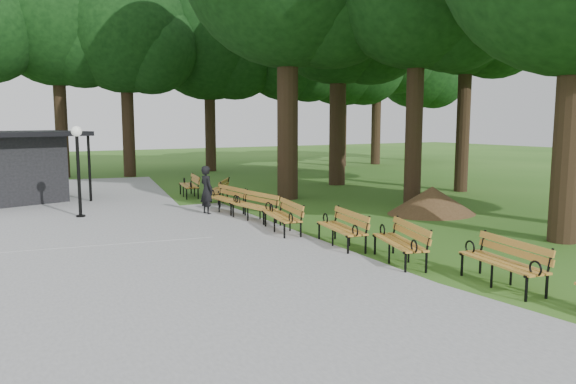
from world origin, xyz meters
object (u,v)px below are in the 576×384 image
bench_6 (254,207)px  lawn_tree_5 (468,3)px  bench_2 (502,263)px  bench_8 (217,191)px  lawn_tree_4 (339,1)px  bench_3 (399,243)px  bench_7 (225,199)px  bench_5 (282,217)px  dirt_mound (432,200)px  bench_9 (189,186)px  kiosk (9,168)px  bench_4 (341,229)px  person (207,190)px  lamp_post (77,151)px

bench_6 → lawn_tree_5: (10.79, 1.90, 7.34)m
bench_2 → bench_8: same height
bench_8 → lawn_tree_4: 10.97m
bench_3 → bench_7: size_ratio=1.00×
bench_5 → lawn_tree_4: (7.74, 8.52, 7.93)m
lawn_tree_5 → dirt_mound: bearing=-145.6°
bench_6 → bench_9: 6.09m
bench_9 → bench_5: bearing=8.7°
kiosk → lawn_tree_5: bearing=-33.6°
bench_4 → bench_6: (-0.33, 4.03, 0.00)m
dirt_mound → bench_2: dirt_mound is taller
bench_5 → person: bearing=-159.2°
bench_5 → lawn_tree_5: lawn_tree_5 is taller
bench_8 → lawn_tree_4: size_ratio=0.16×
person → bench_7: size_ratio=0.83×
bench_2 → person: bearing=-160.4°
lamp_post → bench_9: lamp_post is taller
dirt_mound → bench_9: (-5.47, 7.74, -0.00)m
bench_7 → lawn_tree_5: (10.92, 0.05, 7.34)m
person → bench_3: (1.30, -7.67, -0.35)m
bench_6 → bench_8: size_ratio=1.00×
lawn_tree_4 → lawn_tree_5: (3.16, -4.69, -0.60)m
lawn_tree_5 → bench_4: bearing=-150.5°
person → kiosk: kiosk is taller
bench_9 → lawn_tree_5: size_ratio=0.18×
bench_2 → lamp_post: bearing=-144.8°
person → bench_6: person is taller
bench_5 → bench_9: (0.25, 8.03, 0.00)m
bench_5 → bench_8: bearing=-175.1°
bench_4 → lawn_tree_4: bearing=155.5°
bench_5 → bench_7: size_ratio=1.00×
person → dirt_mound: size_ratio=0.62×
bench_4 → bench_7: size_ratio=1.00×
bench_5 → bench_6: same height
bench_4 → bench_6: size_ratio=1.00×
bench_3 → bench_9: same height
bench_2 → bench_8: size_ratio=1.00×
person → bench_3: person is taller
bench_7 → bench_3: bearing=0.7°
lamp_post → lawn_tree_4: 14.04m
lamp_post → bench_4: (4.75, -7.14, -1.62)m
kiosk → lamp_post: 4.84m
dirt_mound → bench_9: dirt_mound is taller
bench_5 → lawn_tree_4: bearing=148.4°
bench_6 → lamp_post: bearing=-132.7°
kiosk → bench_6: 9.78m
lamp_post → bench_4: lamp_post is taller
kiosk → lawn_tree_4: (13.74, -1.00, 7.06)m
bench_3 → lawn_tree_5: bearing=144.9°
lawn_tree_4 → bench_6: bearing=-139.2°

